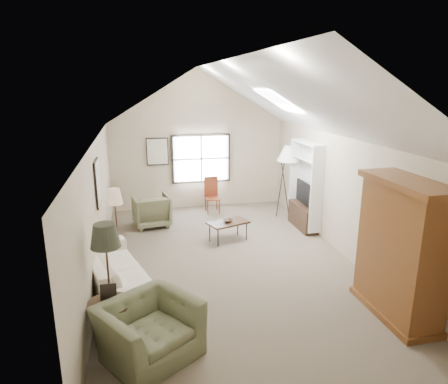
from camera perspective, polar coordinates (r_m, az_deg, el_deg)
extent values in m
cube|color=#706650|center=(8.35, 0.60, -10.03)|extent=(5.00, 8.00, 0.01)
cube|color=tan|center=(11.71, -3.78, 3.83)|extent=(5.00, 0.01, 2.50)
cube|color=tan|center=(4.42, 12.88, -16.82)|extent=(5.00, 0.01, 2.50)
cube|color=tan|center=(7.75, -17.72, -2.88)|extent=(0.01, 8.00, 2.50)
cube|color=tan|center=(8.78, 16.73, -0.69)|extent=(0.01, 8.00, 2.50)
cube|color=black|center=(11.65, -3.28, 4.78)|extent=(1.72, 0.08, 1.42)
cube|color=black|center=(7.90, -17.61, 1.25)|extent=(0.68, 0.04, 0.88)
cube|color=black|center=(11.49, -9.51, 5.71)|extent=(0.62, 0.04, 0.78)
cube|color=brown|center=(6.76, 24.03, -7.54)|extent=(0.60, 1.50, 2.20)
cube|color=white|center=(10.12, 11.57, 1.13)|extent=(0.32, 1.30, 2.10)
cube|color=#382316|center=(10.35, 11.22, -3.44)|extent=(0.34, 1.18, 0.60)
cube|color=black|center=(10.17, 11.40, -0.13)|extent=(0.05, 0.90, 0.55)
imported|color=white|center=(7.49, -15.23, -10.62)|extent=(1.68, 2.69, 0.73)
imported|color=#5F6446|center=(5.71, -10.64, -18.82)|extent=(1.58, 1.54, 0.78)
imported|color=#626345|center=(10.42, -10.34, -2.61)|extent=(1.00, 1.02, 0.82)
cube|color=#3D2A19|center=(9.34, 0.60, -5.64)|extent=(1.04, 0.79, 0.47)
imported|color=#382317|center=(9.25, 0.60, -4.12)|extent=(0.28, 0.28, 0.05)
cylinder|color=#352415|center=(6.11, -15.84, -17.54)|extent=(0.79, 0.79, 0.63)
cube|color=maroon|center=(11.30, -1.68, -0.46)|extent=(0.40, 0.40, 1.01)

